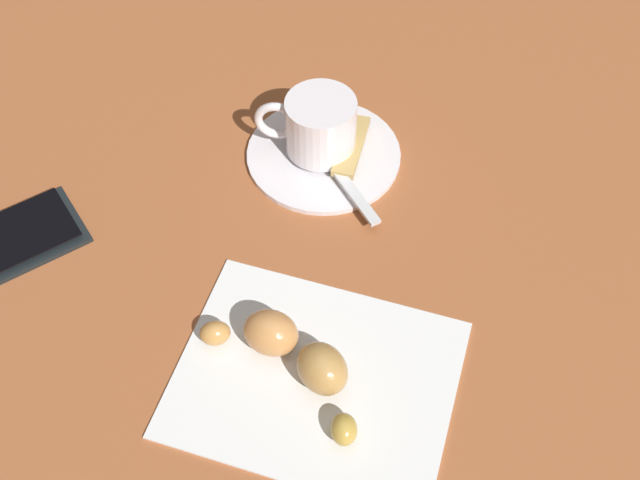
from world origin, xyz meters
The scene contains 7 objects.
ground_plane centered at (0.00, 0.00, 0.00)m, with size 1.80×1.80×0.00m, color #A05830.
saucer centered at (0.08, 0.04, 0.00)m, with size 0.13×0.13×0.01m, color white.
espresso_cup centered at (0.08, 0.05, 0.03)m, with size 0.06×0.08×0.05m.
teaspoon centered at (0.07, 0.03, 0.01)m, with size 0.09×0.10×0.01m.
sugar_packet centered at (0.09, 0.02, 0.01)m, with size 0.07×0.02×0.01m, color tan.
napkin centered at (-0.12, -0.04, 0.00)m, with size 0.15×0.19×0.00m, color white.
croissant centered at (-0.11, -0.02, 0.02)m, with size 0.07×0.14×0.03m.
Camera 1 is at (-0.35, -0.14, 0.49)m, focal length 44.19 mm.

